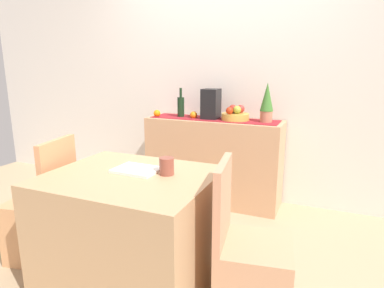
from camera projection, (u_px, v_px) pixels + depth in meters
The scene contains 19 objects.
ground_plane at pixel (177, 243), 2.68m from camera, with size 6.40×6.40×0.02m, color tan.
room_wall_rear at pixel (225, 70), 3.43m from camera, with size 6.40×0.06×2.70m, color silver.
sideboard_console at pixel (213, 161), 3.41m from camera, with size 1.37×0.42×0.87m, color tan.
table_runner at pixel (214, 119), 3.31m from camera, with size 1.29×0.32×0.01m, color maroon.
fruit_bowl at pixel (235, 117), 3.22m from camera, with size 0.27×0.27×0.06m, color gold.
apple_rear at pixel (237, 110), 3.18m from camera, with size 0.08×0.08×0.08m, color #97A135.
apple_center at pixel (233, 109), 3.26m from camera, with size 0.08×0.08×0.08m, color #A9271E.
apple_left at pixel (229, 111), 3.16m from camera, with size 0.07×0.07×0.07m, color red.
apple_front at pixel (241, 109), 3.24m from camera, with size 0.08×0.08×0.08m, color #B72F29.
wine_bottle at pixel (181, 106), 3.43m from camera, with size 0.07×0.07×0.30m.
coffee_maker at pixel (211, 104), 3.29m from camera, with size 0.16×0.18×0.30m, color black.
potted_plant at pixel (267, 102), 3.07m from camera, with size 0.12×0.12×0.37m.
orange_loose_mid at pixel (157, 113), 3.47m from camera, with size 0.07×0.07×0.07m, color orange.
orange_loose_end at pixel (194, 115), 3.35m from camera, with size 0.07×0.07×0.07m, color orange.
dining_table at pixel (132, 230), 2.11m from camera, with size 1.01×0.83×0.74m, color tan.
open_book at pixel (137, 170), 2.09m from camera, with size 0.28×0.21×0.02m, color white.
coffee_cup at pixel (167, 166), 2.02m from camera, with size 0.09×0.09×0.11m, color brown.
chair_near_window at pixel (44, 223), 2.43m from camera, with size 0.47×0.47×0.90m.
chair_by_corner at pixel (250, 273), 1.84m from camera, with size 0.46×0.46×0.90m.
Camera 1 is at (1.06, -2.19, 1.39)m, focal length 31.02 mm.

